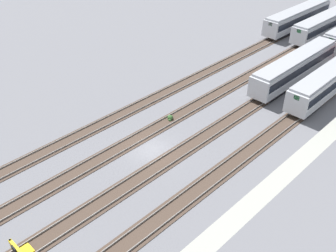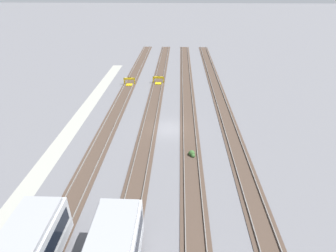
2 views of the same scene
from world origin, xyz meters
name	(u,v)px [view 1 (image 1 of 2)]	position (x,y,z in m)	size (l,w,h in m)	color
ground_plane	(151,150)	(0.00, 0.00, 0.00)	(400.00, 400.00, 0.00)	slate
service_walkway	(246,209)	(0.00, -12.07, 0.00)	(54.00, 2.00, 0.01)	#9E9E93
rail_track_nearest	(206,184)	(0.00, -7.54, 0.04)	(90.00, 2.24, 0.21)	#47382D
rail_track_near_inner	(168,160)	(0.00, -2.51, 0.04)	(90.00, 2.24, 0.21)	#47382D
rail_track_middle	(136,139)	(0.00, 2.51, 0.04)	(90.00, 2.24, 0.21)	#47382D
rail_track_far_inner	(107,122)	(0.00, 7.54, 0.04)	(90.00, 2.24, 0.21)	#47382D
subway_car_front_row_leftmost	(295,67)	(24.43, -2.56, 2.04)	(18.01, 2.90, 3.70)	#B7BABF
subway_car_front_row_left_inner	(325,24)	(43.53, 2.46, 2.04)	(18.06, 3.26, 3.70)	#B7BABF
subway_car_front_row_right_inner	(330,79)	(24.43, -7.57, 2.04)	(18.03, 3.02, 3.70)	#B7BABF
subway_car_front_row_rightmost	(298,17)	(43.16, 7.51, 2.04)	(18.05, 3.14, 3.70)	#B7BABF
bumper_stop_near_inner_track	(20,250)	(-16.19, -2.51, 0.51)	(1.35, 2.00, 1.22)	gold
weed_clump	(170,118)	(5.55, 2.62, 0.24)	(0.92, 0.70, 0.64)	#38602D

